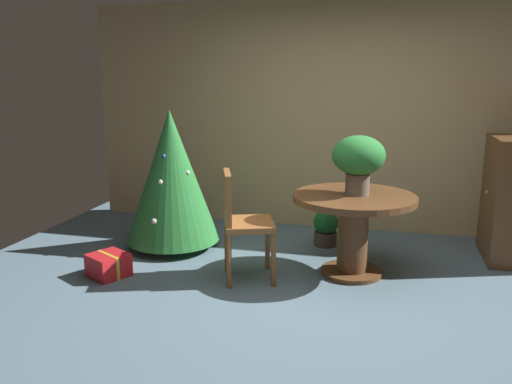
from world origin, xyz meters
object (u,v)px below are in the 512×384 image
object	(u,v)px
holiday_tree	(171,176)
potted_plant	(326,228)
round_dining_table	(353,219)
gift_box_red	(109,265)
wooden_chair_left	(240,218)
flower_vase	(358,158)

from	to	relation	value
holiday_tree	potted_plant	xyz separation A→B (m)	(1.54, 0.45, -0.56)
round_dining_table	gift_box_red	bearing A→B (deg)	-164.26
round_dining_table	potted_plant	size ratio (longest dim) A/B	2.82
wooden_chair_left	gift_box_red	xyz separation A→B (m)	(-1.16, -0.25, -0.45)
holiday_tree	gift_box_red	size ratio (longest dim) A/B	3.45
gift_box_red	wooden_chair_left	bearing A→B (deg)	12.13
wooden_chair_left	potted_plant	size ratio (longest dim) A/B	2.51
holiday_tree	gift_box_red	distance (m)	1.14
holiday_tree	potted_plant	world-z (taller)	holiday_tree
holiday_tree	potted_plant	bearing A→B (deg)	16.21
holiday_tree	flower_vase	bearing A→B (deg)	-8.43
flower_vase	holiday_tree	size ratio (longest dim) A/B	0.36
flower_vase	wooden_chair_left	world-z (taller)	flower_vase
holiday_tree	gift_box_red	world-z (taller)	holiday_tree
gift_box_red	potted_plant	size ratio (longest dim) A/B	1.08
potted_plant	wooden_chair_left	bearing A→B (deg)	-119.56
round_dining_table	potted_plant	distance (m)	0.88
potted_plant	flower_vase	bearing A→B (deg)	-64.70
wooden_chair_left	holiday_tree	size ratio (longest dim) A/B	0.67
round_dining_table	holiday_tree	distance (m)	1.90
round_dining_table	holiday_tree	bearing A→B (deg)	170.75
holiday_tree	gift_box_red	xyz separation A→B (m)	(-0.24, -0.90, -0.66)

